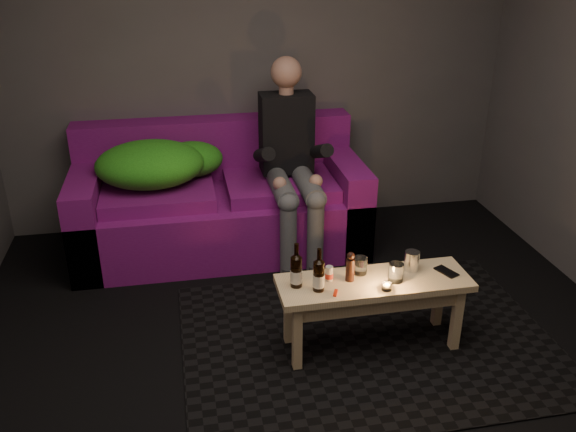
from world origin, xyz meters
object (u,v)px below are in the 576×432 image
person (291,157)px  beer_bottle_b (319,275)px  sofa (220,204)px  beer_bottle_a (296,271)px  coffee_table (373,292)px  steel_cup (412,261)px

person → beer_bottle_b: size_ratio=5.64×
sofa → beer_bottle_a: bearing=-78.5°
coffee_table → beer_bottle_a: (-0.44, 0.02, 0.18)m
person → beer_bottle_a: bearing=-99.6°
person → beer_bottle_b: 1.38m
coffee_table → beer_bottle_a: 0.48m
coffee_table → beer_bottle_a: beer_bottle_a is taller
sofa → beer_bottle_b: (0.41, -1.53, 0.21)m
person → steel_cup: person is taller
person → beer_bottle_a: person is taller
beer_bottle_a → sofa: bearing=101.5°
sofa → steel_cup: 1.73m
person → steel_cup: (0.47, -1.24, -0.24)m
coffee_table → beer_bottle_a: size_ratio=4.19×
steel_cup → sofa: bearing=124.9°
beer_bottle_a → coffee_table: bearing=-2.2°
beer_bottle_b → steel_cup: size_ratio=2.19×
sofa → beer_bottle_a: size_ratio=8.19×
coffee_table → beer_bottle_a: bearing=177.8°
sofa → beer_bottle_a: 1.51m
beer_bottle_b → steel_cup: 0.59m
coffee_table → steel_cup: (0.24, 0.07, 0.14)m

